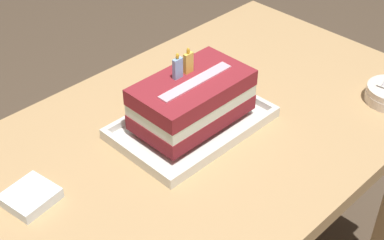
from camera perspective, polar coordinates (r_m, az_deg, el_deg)
dining_table at (r=1.24m, az=-0.01°, el=-5.29°), size 1.20×0.67×0.69m
foil_tray at (r=1.19m, az=0.01°, el=-0.46°), size 0.33×0.22×0.02m
birthday_cake at (r=1.15m, az=0.01°, el=2.15°), size 0.25×0.14×0.15m
napkin_pile at (r=1.06m, az=-16.32°, el=-7.59°), size 0.10×0.10×0.02m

